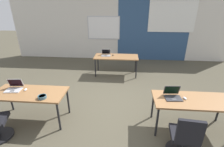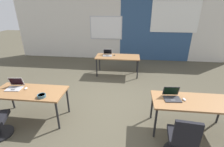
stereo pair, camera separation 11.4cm
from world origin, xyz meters
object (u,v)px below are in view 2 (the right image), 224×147
(mouse_far_left, at_px, (114,55))
(chair_near_right_inner, at_px, (182,141))
(desk_near_right, at_px, (192,103))
(laptop_near_right_inner, at_px, (172,96))
(mouse_near_left_end, at_px, (26,88))
(desk_far_center, at_px, (118,58))
(laptop_far_left, at_px, (107,54))
(snack_bowl, at_px, (42,96))
(mouse_near_right_inner, at_px, (184,99))
(laptop_near_left_end, at_px, (15,86))
(desk_near_left, at_px, (30,93))

(mouse_far_left, distance_m, chair_near_right_inner, 3.93)
(desk_near_right, distance_m, laptop_near_right_inner, 0.43)
(laptop_near_right_inner, distance_m, mouse_near_left_end, 3.22)
(desk_far_center, xyz_separation_m, laptop_far_left, (-0.39, 0.07, 0.11))
(laptop_near_right_inner, height_order, chair_near_right_inner, laptop_near_right_inner)
(mouse_far_left, distance_m, snack_bowl, 3.30)
(mouse_near_right_inner, bearing_deg, desk_far_center, 119.54)
(desk_near_right, height_order, mouse_near_left_end, mouse_near_left_end)
(laptop_near_right_inner, xyz_separation_m, chair_near_right_inner, (0.05, -0.80, -0.39))
(desk_far_center, xyz_separation_m, chair_near_right_inner, (1.39, -3.55, -0.28))
(desk_near_right, height_order, mouse_far_left, mouse_far_left)
(desk_far_center, height_order, snack_bowl, snack_bowl)
(laptop_far_left, height_order, mouse_near_left_end, laptop_far_left)
(mouse_near_right_inner, xyz_separation_m, snack_bowl, (-2.92, -0.22, 0.02))
(laptop_far_left, relative_size, mouse_near_right_inner, 3.21)
(mouse_far_left, relative_size, laptop_near_left_end, 0.29)
(desk_near_left, height_order, mouse_near_left_end, mouse_near_left_end)
(laptop_near_right_inner, bearing_deg, desk_near_left, 176.19)
(desk_far_center, relative_size, mouse_near_left_end, 14.78)
(laptop_near_left_end, bearing_deg, mouse_far_left, 47.31)
(desk_far_center, xyz_separation_m, mouse_near_right_inner, (1.58, -2.79, 0.08))
(laptop_far_left, height_order, mouse_near_right_inner, laptop_far_left)
(desk_near_right, xyz_separation_m, chair_near_right_inner, (-0.36, -0.75, -0.28))
(snack_bowl, bearing_deg, laptop_near_left_end, 159.43)
(laptop_near_right_inner, xyz_separation_m, mouse_near_right_inner, (0.24, -0.04, -0.03))
(desk_far_center, relative_size, mouse_near_right_inner, 14.63)
(mouse_near_right_inner, height_order, laptop_near_left_end, laptop_near_left_end)
(chair_near_right_inner, bearing_deg, desk_far_center, -62.94)
(laptop_near_right_inner, distance_m, mouse_near_right_inner, 0.24)
(laptop_far_left, xyz_separation_m, mouse_near_right_inner, (1.97, -2.85, -0.03))
(mouse_near_right_inner, bearing_deg, laptop_far_left, 124.59)
(desk_near_right, height_order, mouse_near_right_inner, mouse_near_right_inner)
(laptop_far_left, xyz_separation_m, chair_near_right_inner, (1.78, -3.61, -0.39))
(desk_far_center, distance_m, chair_near_right_inner, 3.82)
(mouse_near_right_inner, distance_m, laptop_near_left_end, 3.73)
(desk_near_right, height_order, chair_near_right_inner, chair_near_right_inner)
(desk_near_left, relative_size, laptop_near_left_end, 4.42)
(mouse_far_left, bearing_deg, laptop_near_right_inner, -62.35)
(laptop_far_left, relative_size, laptop_near_left_end, 0.97)
(laptop_near_right_inner, height_order, mouse_near_left_end, laptop_near_right_inner)
(laptop_near_left_end, bearing_deg, snack_bowl, -27.16)
(desk_far_center, relative_size, laptop_near_left_end, 4.42)
(laptop_far_left, relative_size, mouse_far_left, 3.35)
(mouse_near_left_end, xyz_separation_m, snack_bowl, (0.53, -0.29, 0.02))
(laptop_far_left, distance_m, snack_bowl, 3.22)
(laptop_far_left, height_order, chair_near_right_inner, laptop_far_left)
(mouse_far_left, bearing_deg, desk_near_right, -56.73)
(desk_far_center, bearing_deg, laptop_near_right_inner, -63.93)
(desk_near_left, height_order, desk_far_center, same)
(laptop_far_left, bearing_deg, mouse_near_right_inner, -59.48)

